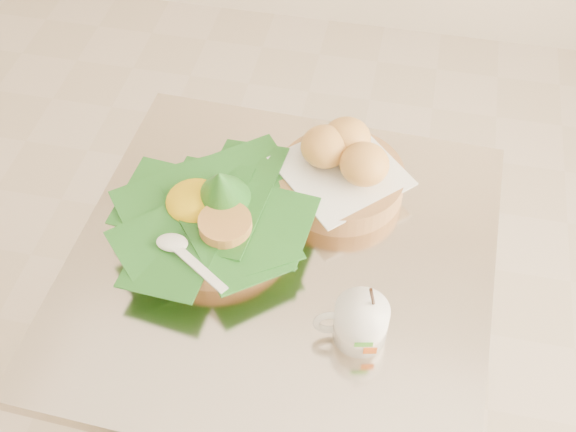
% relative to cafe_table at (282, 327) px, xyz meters
% --- Properties ---
extents(cafe_table, '(0.73, 0.73, 0.75)m').
position_rel_cafe_table_xyz_m(cafe_table, '(0.00, 0.00, 0.00)').
color(cafe_table, gray).
rests_on(cafe_table, floor).
extents(rice_basket, '(0.33, 0.33, 0.17)m').
position_rel_cafe_table_xyz_m(rice_basket, '(-0.12, 0.04, 0.27)').
color(rice_basket, tan).
rests_on(rice_basket, cafe_table).
extents(bread_basket, '(0.27, 0.27, 0.12)m').
position_rel_cafe_table_xyz_m(bread_basket, '(0.07, 0.18, 0.27)').
color(bread_basket, tan).
rests_on(bread_basket, cafe_table).
extents(coffee_mug, '(0.11, 0.09, 0.14)m').
position_rel_cafe_table_xyz_m(coffee_mug, '(0.15, -0.12, 0.26)').
color(coffee_mug, white).
rests_on(coffee_mug, cafe_table).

